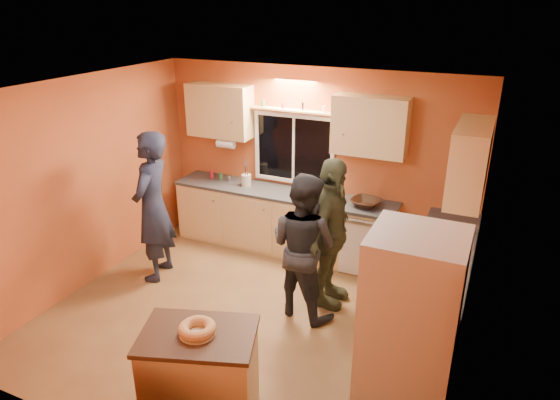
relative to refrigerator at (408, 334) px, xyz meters
The scene contains 14 objects.
ground 2.24m from the refrigerator, 157.06° to the left, with size 4.50×4.50×0.00m, color brown.
room_shell 2.26m from the refrigerator, 145.60° to the left, with size 4.54×4.04×2.61m.
back_counter 3.16m from the refrigerator, 126.89° to the left, with size 4.23×0.62×0.90m.
right_counter 1.38m from the refrigerator, 87.36° to the left, with size 0.62×1.84×0.90m.
refrigerator is the anchor object (origin of this frame).
island 1.76m from the refrigerator, 155.75° to the right, with size 1.09×0.90×0.91m.
bundt_pastry 1.71m from the refrigerator, 155.75° to the right, with size 0.31×0.31×0.09m, color #BF804E.
person_left 3.61m from the refrigerator, 161.52° to the left, with size 0.71×0.47×1.95m, color black.
person_center 1.81m from the refrigerator, 139.91° to the left, with size 0.83×0.65×1.71m, color black.
person_right 1.89m from the refrigerator, 128.69° to the left, with size 1.06×0.44×1.81m, color #2D3421.
mixing_bowl 2.69m from the refrigerator, 112.83° to the left, with size 0.38×0.38×0.09m, color black.
utensil_crock 3.77m from the refrigerator, 138.37° to the left, with size 0.14×0.14×0.17m, color beige.
potted_plant 0.57m from the refrigerator, 77.21° to the left, with size 0.24×0.21×0.27m, color gray.
red_box 2.06m from the refrigerator, 88.31° to the left, with size 0.16×0.12×0.07m, color #A91A2A.
Camera 1 is at (2.32, -4.26, 3.43)m, focal length 32.00 mm.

